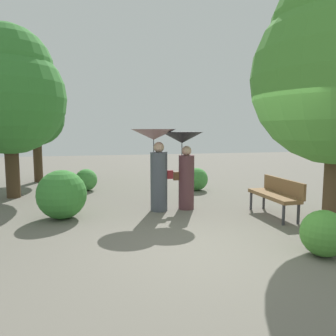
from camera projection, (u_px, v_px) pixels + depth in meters
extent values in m
plane|color=#6B665B|center=(212.00, 248.00, 5.31)|extent=(40.00, 40.00, 0.00)
cylinder|color=#474C56|center=(159.00, 182.00, 7.66)|extent=(0.40, 0.40, 1.39)
sphere|color=tan|center=(159.00, 147.00, 7.57)|extent=(0.25, 0.25, 0.25)
cylinder|color=#333338|center=(154.00, 156.00, 7.58)|extent=(0.02, 0.02, 0.77)
cone|color=gray|center=(154.00, 134.00, 7.52)|extent=(1.05, 1.05, 0.24)
cube|color=maroon|center=(170.00, 174.00, 7.67)|extent=(0.14, 0.10, 0.20)
cylinder|color=#563338|center=(186.00, 182.00, 7.83)|extent=(0.37, 0.37, 1.30)
sphere|color=tan|center=(187.00, 151.00, 7.74)|extent=(0.23, 0.23, 0.23)
cylinder|color=#333338|center=(182.00, 159.00, 7.76)|extent=(0.02, 0.02, 0.74)
cone|color=black|center=(182.00, 137.00, 7.70)|extent=(1.01, 1.01, 0.27)
cube|color=brown|center=(176.00, 176.00, 7.79)|extent=(0.14, 0.10, 0.20)
cylinder|color=#38383D|center=(251.00, 200.00, 7.82)|extent=(0.06, 0.06, 0.44)
cylinder|color=#38383D|center=(264.00, 200.00, 7.90)|extent=(0.06, 0.06, 0.44)
cylinder|color=#38383D|center=(284.00, 214.00, 6.53)|extent=(0.06, 0.06, 0.44)
cylinder|color=#38383D|center=(298.00, 213.00, 6.61)|extent=(0.06, 0.06, 0.44)
cube|color=olive|center=(273.00, 196.00, 7.19)|extent=(0.45, 1.50, 0.08)
cube|color=olive|center=(283.00, 187.00, 7.22)|extent=(0.07, 1.50, 0.35)
cylinder|color=#42301E|center=(10.00, 132.00, 9.01)|extent=(0.37, 0.37, 3.69)
sphere|color=#387F33|center=(8.00, 98.00, 8.91)|extent=(3.08, 3.08, 3.08)
sphere|color=#387F33|center=(7.00, 70.00, 8.82)|extent=(2.46, 2.46, 2.46)
cylinder|color=#42301E|center=(37.00, 139.00, 11.83)|extent=(0.31, 0.31, 3.12)
sphere|color=#2D6B28|center=(36.00, 118.00, 11.74)|extent=(2.00, 2.00, 2.00)
sphere|color=#2D6B28|center=(35.00, 100.00, 11.67)|extent=(1.60, 1.60, 1.60)
sphere|color=#428C3D|center=(197.00, 179.00, 10.29)|extent=(0.71, 0.71, 0.71)
sphere|color=#387F33|center=(62.00, 195.00, 6.97)|extent=(1.06, 1.06, 1.06)
sphere|color=#4C9338|center=(324.00, 233.00, 4.92)|extent=(0.70, 0.70, 0.70)
sphere|color=#428C3D|center=(86.00, 180.00, 10.23)|extent=(0.68, 0.68, 0.68)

